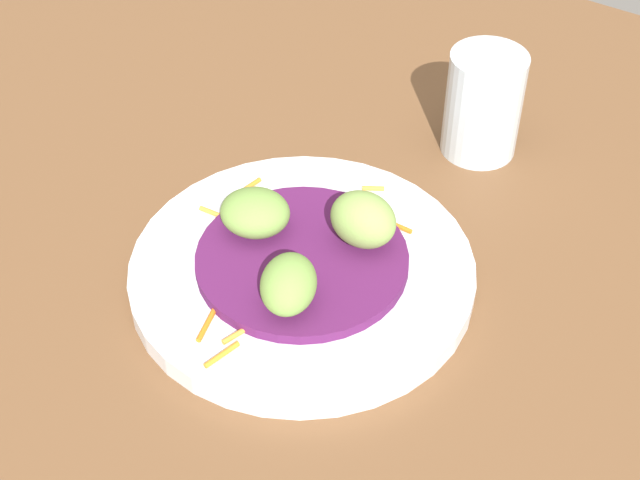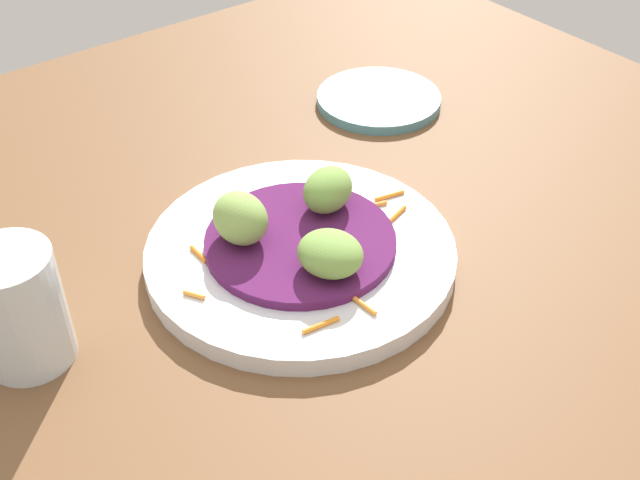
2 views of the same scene
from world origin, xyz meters
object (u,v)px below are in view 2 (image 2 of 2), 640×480
Objects in this scene: guac_scoop_left at (328,190)px; side_plate_small at (379,99)px; guac_scoop_center at (240,218)px; guac_scoop_right at (331,255)px; main_plate at (301,253)px; water_glass at (18,308)px.

side_plate_small is at bearing -52.12° from guac_scoop_left.
guac_scoop_center reaches higher than guac_scoop_right.
guac_scoop_left is 0.38× the size of side_plate_small.
guac_scoop_left is at bearing -66.27° from main_plate.
guac_scoop_center is (0.94, 8.55, 0.28)cm from guac_scoop_left.
side_plate_small is at bearing -74.24° from water_glass.
main_plate is 5.01× the size of guac_scoop_left.
guac_scoop_left is 1.00× the size of guac_scoop_center.
guac_scoop_center is at bearing 116.71° from side_plate_small.
guac_scoop_left is 27.41cm from water_glass.
water_glass is (-13.10, 46.42, 4.30)cm from side_plate_small.
main_plate is 6.02cm from guac_scoop_right.
guac_scoop_left is 0.55× the size of water_glass.
guac_scoop_right is (-6.93, 5.09, -0.26)cm from guac_scoop_left.
side_plate_small is at bearing -47.98° from guac_scoop_right.
guac_scoop_left is at bearing -36.27° from guac_scoop_right.
water_glass is (0.79, 18.80, 0.03)cm from guac_scoop_center.
guac_scoop_right is at bearing -111.26° from water_glass.
water_glass is (8.66, 22.27, 0.57)cm from guac_scoop_right.
side_plate_small is (21.77, -24.15, -3.73)cm from guac_scoop_right.
main_plate is at bearing 113.73° from guac_scoop_left.
main_plate is 6.17cm from guac_scoop_left.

